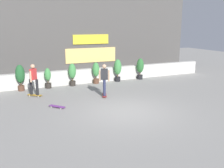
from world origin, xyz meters
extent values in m
plane|color=gray|center=(0.00, 0.00, 0.00)|extent=(48.00, 48.00, 0.00)
cube|color=beige|center=(0.00, 6.00, 0.45)|extent=(18.00, 0.40, 0.90)
cube|color=#4C4947|center=(0.00, 10.00, 3.25)|extent=(20.00, 2.00, 6.50)
cube|color=yellow|center=(1.57, 8.96, 2.60)|extent=(2.80, 0.08, 0.70)
cube|color=#F2CC72|center=(1.57, 8.97, 1.40)|extent=(4.00, 0.06, 1.10)
cylinder|color=brown|center=(-3.84, 5.55, 0.15)|extent=(0.36, 0.36, 0.30)
cylinder|color=brown|center=(-3.84, 5.55, 0.38)|extent=(0.06, 0.06, 0.15)
ellipsoid|color=#235B2D|center=(-3.84, 5.55, 0.97)|extent=(0.51, 0.51, 1.04)
cylinder|color=#2D2823|center=(-2.33, 5.55, 0.15)|extent=(0.36, 0.36, 0.30)
cylinder|color=brown|center=(-2.33, 5.55, 0.38)|extent=(0.06, 0.06, 0.15)
ellipsoid|color=#428C47|center=(-2.33, 5.55, 0.83)|extent=(0.37, 0.37, 0.75)
cylinder|color=#2D2823|center=(-0.86, 5.55, 0.15)|extent=(0.36, 0.36, 0.30)
cylinder|color=brown|center=(-0.86, 5.55, 0.38)|extent=(0.06, 0.06, 0.15)
ellipsoid|color=#428C47|center=(-0.86, 5.55, 0.92)|extent=(0.46, 0.46, 0.94)
cylinder|color=brown|center=(0.68, 5.55, 0.15)|extent=(0.36, 0.36, 0.30)
cylinder|color=brown|center=(0.68, 5.55, 0.38)|extent=(0.06, 0.06, 0.15)
ellipsoid|color=#428C47|center=(0.68, 5.55, 0.90)|extent=(0.44, 0.44, 0.91)
cylinder|color=black|center=(2.20, 5.55, 0.15)|extent=(0.36, 0.36, 0.30)
cylinder|color=brown|center=(2.20, 5.55, 0.38)|extent=(0.06, 0.06, 0.15)
ellipsoid|color=#428C47|center=(2.20, 5.55, 0.96)|extent=(0.50, 0.50, 1.02)
cylinder|color=black|center=(3.91, 5.55, 0.15)|extent=(0.36, 0.36, 0.30)
cylinder|color=brown|center=(3.91, 5.55, 0.38)|extent=(0.06, 0.06, 0.15)
ellipsoid|color=#2D6B33|center=(3.91, 5.55, 0.94)|extent=(0.48, 0.48, 0.99)
cube|color=maroon|center=(0.05, 2.59, 0.07)|extent=(0.47, 0.82, 0.02)
cylinder|color=silver|center=(0.03, 2.32, 0.03)|extent=(0.05, 0.06, 0.06)
cylinder|color=silver|center=(-0.12, 2.37, 0.03)|extent=(0.05, 0.06, 0.06)
cylinder|color=silver|center=(0.21, 2.80, 0.03)|extent=(0.05, 0.06, 0.06)
cylinder|color=silver|center=(0.07, 2.86, 0.03)|extent=(0.05, 0.06, 0.06)
cylinder|color=#282D4C|center=(-0.02, 2.42, 0.49)|extent=(0.14, 0.14, 0.82)
cylinder|color=#282D4C|center=(0.11, 2.76, 0.49)|extent=(0.14, 0.14, 0.82)
cube|color=#262628|center=(0.05, 2.59, 1.18)|extent=(0.41, 0.32, 0.56)
sphere|color=tan|center=(0.05, 2.59, 1.59)|extent=(0.22, 0.22, 0.22)
cylinder|color=tan|center=(0.27, 2.50, 1.10)|extent=(0.09, 0.09, 0.58)
cylinder|color=tan|center=(-0.17, 2.67, 1.10)|extent=(0.09, 0.09, 0.58)
cube|color=#BF8C26|center=(-3.29, 4.09, 0.07)|extent=(0.74, 0.67, 0.02)
cylinder|color=silver|center=(-3.04, 3.98, 0.03)|extent=(0.06, 0.06, 0.06)
cylinder|color=silver|center=(-3.14, 3.86, 0.03)|extent=(0.06, 0.06, 0.06)
cylinder|color=silver|center=(-3.44, 4.32, 0.03)|extent=(0.06, 0.06, 0.06)
cylinder|color=silver|center=(-3.54, 4.19, 0.03)|extent=(0.06, 0.06, 0.06)
cylinder|color=black|center=(-3.15, 3.97, 0.49)|extent=(0.14, 0.14, 0.82)
cylinder|color=black|center=(-3.43, 4.20, 0.49)|extent=(0.14, 0.14, 0.82)
cube|color=red|center=(-3.29, 4.09, 1.18)|extent=(0.38, 0.40, 0.56)
sphere|color=tan|center=(-3.29, 4.09, 1.59)|extent=(0.22, 0.22, 0.22)
cylinder|color=tan|center=(-3.14, 4.27, 1.10)|extent=(0.09, 0.09, 0.58)
cylinder|color=tan|center=(-3.44, 3.91, 1.10)|extent=(0.09, 0.09, 0.58)
cube|color=#72338C|center=(-2.60, 1.74, 0.07)|extent=(0.67, 0.74, 0.02)
cylinder|color=silver|center=(-2.84, 1.88, 0.03)|extent=(0.06, 0.06, 0.06)
cylinder|color=silver|center=(-2.71, 1.99, 0.03)|extent=(0.06, 0.06, 0.06)
cylinder|color=silver|center=(-2.50, 1.49, 0.03)|extent=(0.06, 0.06, 0.06)
cylinder|color=silver|center=(-2.37, 1.59, 0.03)|extent=(0.06, 0.06, 0.06)
camera|label=1|loc=(-4.64, -8.97, 3.61)|focal=39.73mm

